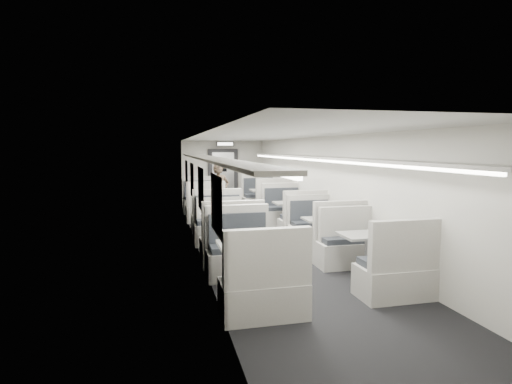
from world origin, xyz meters
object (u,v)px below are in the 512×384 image
booth_left_a (202,204)px  passenger (219,193)px  vestibule_door (223,178)px  booth_left_d (250,268)px  booth_right_d (368,256)px  booth_left_b (213,221)px  booth_right_a (266,202)px  booth_right_c (324,235)px  exit_sign (225,144)px  booth_right_b (292,217)px  booth_left_c (224,233)px

booth_left_a → passenger: 1.10m
vestibule_door → booth_left_a: bearing=-114.0°
booth_left_d → booth_right_d: (2.00, 0.18, -0.00)m
booth_left_b → booth_left_d: booth_left_d is taller
booth_left_d → booth_right_a: 6.93m
booth_right_c → booth_right_d: booth_right_d is taller
booth_right_a → booth_right_d: bearing=-90.0°
booth_right_c → exit_sign: 6.93m
booth_right_b → exit_sign: 4.99m
booth_left_c → booth_left_d: 2.37m
booth_right_a → booth_right_b: (0.00, -2.59, -0.03)m
booth_right_c → booth_right_d: size_ratio=0.93×
passenger → booth_left_a: bearing=94.5°
booth_left_c → booth_right_b: bearing=39.9°
booth_right_b → booth_left_d: bearing=-116.3°
booth_right_b → exit_sign: size_ratio=3.52×
booth_left_a → booth_right_c: size_ratio=1.10×
booth_right_c → exit_sign: bearing=98.6°
booth_right_b → booth_right_a: bearing=90.0°
booth_right_a → passenger: size_ratio=1.39×
booth_left_b → passenger: size_ratio=1.14×
booth_left_b → exit_sign: (1.00, 4.38, 1.93)m
booth_left_c → booth_right_d: bearing=-47.6°
booth_left_b → vestibule_door: size_ratio=0.93×
booth_left_c → booth_right_c: size_ratio=1.11×
booth_right_b → booth_right_d: (0.00, -3.86, -0.00)m
booth_left_c → booth_left_d: (0.00, -2.37, -0.01)m
booth_left_c → passenger: bearing=83.4°
booth_right_d → passenger: passenger is taller
booth_left_c → booth_right_b: booth_left_c is taller
booth_left_b → booth_left_d: size_ratio=0.88×
booth_right_b → passenger: bearing=131.2°
booth_right_a → booth_right_b: 2.59m
booth_right_a → passenger: 1.82m
booth_right_a → booth_right_c: (0.00, -4.67, -0.06)m
vestibule_door → booth_right_d: bearing=-83.6°
booth_right_b → vestibule_door: (-1.00, 4.99, 0.65)m
booth_left_a → booth_right_c: bearing=-67.5°
passenger → booth_right_c: bearing=-87.0°
booth_right_c → booth_right_d: bearing=-90.0°
booth_right_a → passenger: bearing=-154.5°
booth_right_c → booth_right_a: bearing=90.0°
vestibule_door → exit_sign: bearing=-90.0°
booth_right_d → exit_sign: exit_sign is taller
booth_right_a → booth_right_d: (0.00, -6.45, -0.03)m
booth_right_a → booth_right_d: 6.45m
booth_right_a → booth_left_b: bearing=-129.1°
booth_right_b → booth_left_a: bearing=126.1°
vestibule_door → booth_right_b: bearing=-78.7°
booth_left_b → booth_right_a: 3.17m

